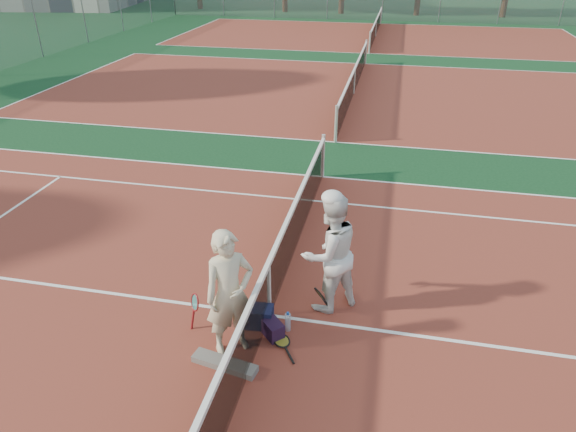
{
  "coord_description": "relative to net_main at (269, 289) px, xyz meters",
  "views": [
    {
      "loc": [
        1.61,
        -6.16,
        5.22
      ],
      "look_at": [
        0.0,
        1.39,
        1.05
      ],
      "focal_mm": 32.0,
      "sensor_mm": 36.0,
      "label": 1
    }
  ],
  "objects": [
    {
      "name": "player_a",
      "position": [
        -0.35,
        -0.8,
        0.45
      ],
      "size": [
        0.84,
        0.79,
        1.92
      ],
      "primitive_type": "imported",
      "rotation": [
        0.0,
        0.0,
        0.65
      ],
      "color": "beige",
      "rests_on": "ground"
    },
    {
      "name": "racket_black_held",
      "position": [
        0.76,
        0.16,
        -0.24
      ],
      "size": [
        0.42,
        0.41,
        0.54
      ],
      "primitive_type": null,
      "rotation": [
        0.0,
        0.0,
        3.85
      ],
      "color": "black",
      "rests_on": "ground"
    },
    {
      "name": "racket_red",
      "position": [
        -1.02,
        -0.48,
        -0.21
      ],
      "size": [
        0.3,
        0.3,
        0.59
      ],
      "primitive_type": null,
      "rotation": [
        0.0,
        0.0,
        0.78
      ],
      "color": "maroon",
      "rests_on": "ground"
    },
    {
      "name": "sports_bag_purple",
      "position": [
        0.17,
        -0.46,
        -0.38
      ],
      "size": [
        0.39,
        0.39,
        0.26
      ],
      "primitive_type": "cube",
      "rotation": [
        0.0,
        0.0,
        -0.8
      ],
      "color": "black",
      "rests_on": "ground"
    },
    {
      "name": "court_far_b",
      "position": [
        0.0,
        27.0,
        -0.51
      ],
      "size": [
        23.77,
        10.97,
        0.01
      ],
      "primitive_type": "cube",
      "color": "maroon",
      "rests_on": "ground"
    },
    {
      "name": "court_far_a",
      "position": [
        0.0,
        13.5,
        -0.51
      ],
      "size": [
        23.77,
        10.97,
        0.01
      ],
      "primitive_type": "cube",
      "color": "maroon",
      "rests_on": "ground"
    },
    {
      "name": "racket_spare",
      "position": [
        0.32,
        -0.57,
        -0.48
      ],
      "size": [
        0.56,
        0.65,
        0.06
      ],
      "primitive_type": null,
      "rotation": [
        0.0,
        0.0,
        2.16
      ],
      "color": "black",
      "rests_on": "ground"
    },
    {
      "name": "water_bottle",
      "position": [
        0.35,
        -0.27,
        -0.36
      ],
      "size": [
        0.09,
        0.09,
        0.3
      ],
      "primitive_type": "cylinder",
      "color": "#C9E6FF",
      "rests_on": "ground"
    },
    {
      "name": "ground",
      "position": [
        0.0,
        0.0,
        -0.51
      ],
      "size": [
        130.0,
        130.0,
        0.0
      ],
      "primitive_type": "plane",
      "color": "#0E3419",
      "rests_on": "ground"
    },
    {
      "name": "court_main",
      "position": [
        0.0,
        0.0,
        -0.51
      ],
      "size": [
        23.77,
        10.97,
        0.01
      ],
      "primitive_type": "cube",
      "color": "maroon",
      "rests_on": "ground"
    },
    {
      "name": "player_b",
      "position": [
        0.85,
        0.46,
        0.48
      ],
      "size": [
        1.22,
        1.2,
        1.98
      ],
      "primitive_type": "imported",
      "rotation": [
        0.0,
        0.0,
        3.86
      ],
      "color": "white",
      "rests_on": "ground"
    },
    {
      "name": "sports_bag_navy",
      "position": [
        -0.1,
        -0.26,
        -0.34
      ],
      "size": [
        0.44,
        0.32,
        0.33
      ],
      "primitive_type": "cube",
      "rotation": [
        0.0,
        0.0,
        0.08
      ],
      "color": "black",
      "rests_on": "ground"
    },
    {
      "name": "net_far_b",
      "position": [
        0.0,
        27.0,
        0.0
      ],
      "size": [
        0.1,
        10.98,
        1.02
      ],
      "primitive_type": null,
      "color": "black",
      "rests_on": "ground"
    },
    {
      "name": "net_main",
      "position": [
        0.0,
        0.0,
        0.0
      ],
      "size": [
        0.1,
        10.98,
        1.02
      ],
      "primitive_type": null,
      "color": "black",
      "rests_on": "ground"
    },
    {
      "name": "net_far_a",
      "position": [
        0.0,
        13.5,
        0.0
      ],
      "size": [
        0.1,
        10.98,
        1.02
      ],
      "primitive_type": null,
      "color": "black",
      "rests_on": "ground"
    },
    {
      "name": "net_cover_canvas",
      "position": [
        -0.35,
        -1.19,
        -0.46
      ],
      "size": [
        0.97,
        0.39,
        0.1
      ],
      "primitive_type": "cube",
      "rotation": [
        0.0,
        0.0,
        -0.19
      ],
      "color": "#5F5A56",
      "rests_on": "ground"
    }
  ]
}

